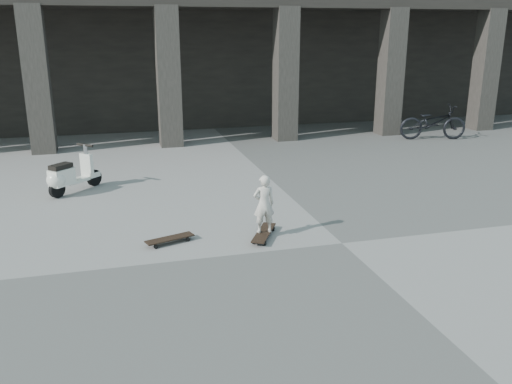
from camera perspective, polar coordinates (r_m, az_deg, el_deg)
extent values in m
plane|color=#535350|center=(9.00, 9.04, -5.35)|extent=(90.00, 90.00, 0.00)
cube|color=black|center=(21.86, -6.15, 15.78)|extent=(28.00, 6.00, 6.00)
cube|color=black|center=(17.55, -3.83, 19.52)|extent=(28.00, 2.80, 0.50)
cube|color=#2B2924|center=(16.23, -22.05, 10.81)|extent=(0.65, 0.65, 4.00)
cube|color=#2B2924|center=(16.22, -9.20, 11.79)|extent=(0.65, 0.65, 4.00)
cube|color=#2B2924|center=(16.98, 3.14, 12.19)|extent=(0.65, 0.65, 4.00)
cube|color=#2B2924|center=(18.40, 14.00, 12.09)|extent=(0.65, 0.65, 4.00)
cube|color=#2B2924|center=(20.37, 23.03, 11.69)|extent=(0.65, 0.65, 4.00)
cube|color=black|center=(9.10, 0.83, -4.29)|extent=(0.65, 0.93, 0.02)
cube|color=#B2B2B7|center=(9.42, 1.27, -3.81)|extent=(0.20, 0.14, 0.03)
cube|color=#B2B2B7|center=(8.82, 0.34, -5.28)|extent=(0.20, 0.14, 0.03)
cylinder|color=black|center=(9.44, 0.69, -3.82)|extent=(0.06, 0.08, 0.07)
cylinder|color=black|center=(9.41, 1.86, -3.91)|extent=(0.06, 0.08, 0.07)
cylinder|color=black|center=(8.85, -0.28, -5.29)|extent=(0.06, 0.08, 0.07)
cylinder|color=black|center=(8.80, 0.97, -5.40)|extent=(0.06, 0.08, 0.07)
cube|color=black|center=(8.97, -9.07, -4.84)|extent=(0.83, 0.45, 0.02)
cube|color=#B2B2B7|center=(9.09, -7.44, -4.73)|extent=(0.11, 0.19, 0.03)
cube|color=#B2B2B7|center=(8.88, -10.72, -5.43)|extent=(0.11, 0.19, 0.03)
cylinder|color=black|center=(9.17, -7.69, -4.62)|extent=(0.08, 0.05, 0.07)
cylinder|color=black|center=(9.02, -7.18, -4.97)|extent=(0.08, 0.05, 0.07)
cylinder|color=black|center=(8.96, -10.95, -5.31)|extent=(0.08, 0.05, 0.07)
cylinder|color=black|center=(8.80, -10.49, -5.69)|extent=(0.08, 0.05, 0.07)
imported|color=beige|center=(8.94, 0.84, -1.28)|extent=(0.36, 0.24, 0.99)
cylinder|color=black|center=(12.58, -16.66, 1.46)|extent=(0.32, 0.32, 0.36)
cylinder|color=black|center=(11.92, -20.21, 0.28)|extent=(0.32, 0.32, 0.36)
cube|color=silver|center=(12.25, -18.32, 1.16)|extent=(0.55, 0.55, 0.06)
cube|color=silver|center=(11.96, -19.76, 1.51)|extent=(0.56, 0.56, 0.35)
sphere|color=silver|center=(11.87, -20.31, 1.21)|extent=(0.38, 0.38, 0.38)
cube|color=black|center=(11.90, -19.87, 2.57)|extent=(0.49, 0.49, 0.09)
cube|color=silver|center=(12.38, -17.38, 2.68)|extent=(0.28, 0.28, 0.53)
cube|color=silver|center=(12.56, -16.69, 1.78)|extent=(0.28, 0.28, 0.11)
cylinder|color=#B2B2B7|center=(12.31, -17.52, 4.20)|extent=(0.12, 0.12, 0.27)
cylinder|color=black|center=(12.29, -17.57, 4.74)|extent=(0.36, 0.36, 0.05)
sphere|color=white|center=(12.37, -17.29, 3.76)|extent=(0.11, 0.11, 0.11)
imported|color=black|center=(18.03, 18.13, 7.00)|extent=(2.18, 1.19, 1.09)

